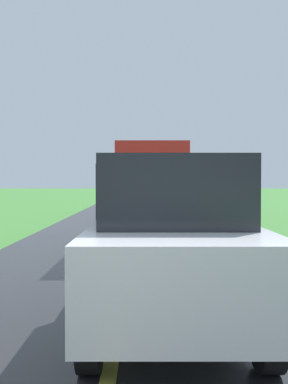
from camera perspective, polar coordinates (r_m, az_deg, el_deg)
banana_truck_near at (r=12.04m, az=1.28°, el=0.16°), size 2.38×5.82×2.80m
banana_truck_far at (r=21.27m, az=1.52°, el=0.67°), size 2.38×5.82×2.80m
following_car at (r=5.05m, az=3.70°, el=-6.27°), size 1.74×4.10×1.92m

